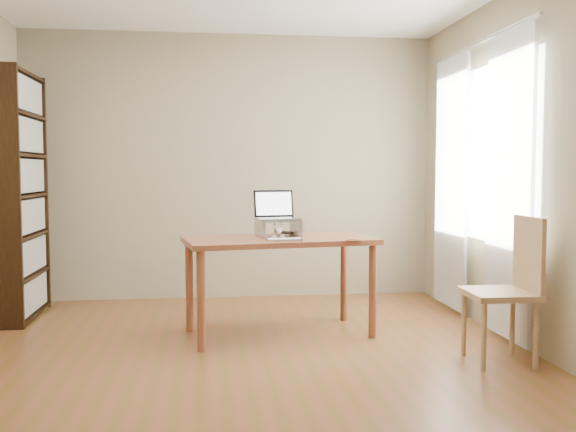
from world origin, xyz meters
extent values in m
cube|color=brown|center=(0.00, 0.00, -0.01)|extent=(4.00, 4.50, 0.02)
cube|color=gray|center=(0.00, 2.26, 1.30)|extent=(4.00, 0.02, 2.60)
cube|color=gray|center=(0.00, -2.26, 1.30)|extent=(4.00, 0.02, 2.60)
cube|color=gray|center=(2.01, 0.00, 1.30)|extent=(0.02, 4.50, 2.60)
cube|color=white|center=(1.98, 0.80, 1.40)|extent=(0.01, 1.80, 1.40)
cube|color=black|center=(-1.84, 1.12, 1.05)|extent=(0.30, 0.04, 2.10)
cube|color=black|center=(-1.84, 1.98, 1.05)|extent=(0.30, 0.04, 2.10)
cube|color=black|center=(-1.98, 1.55, 1.05)|extent=(0.02, 0.90, 2.10)
cube|color=black|center=(-1.84, 1.55, 0.03)|extent=(0.30, 0.84, 0.02)
cube|color=black|center=(-1.81, 1.55, 0.20)|extent=(0.20, 0.78, 0.28)
cube|color=black|center=(-1.84, 1.55, 0.37)|extent=(0.30, 0.84, 0.03)
cube|color=black|center=(-1.81, 1.55, 0.54)|extent=(0.20, 0.78, 0.28)
cube|color=black|center=(-1.84, 1.55, 0.71)|extent=(0.30, 0.84, 0.02)
cube|color=black|center=(-1.81, 1.55, 0.88)|extent=(0.20, 0.78, 0.28)
cube|color=black|center=(-1.84, 1.55, 1.05)|extent=(0.30, 0.84, 0.02)
cube|color=black|center=(-1.81, 1.55, 1.22)|extent=(0.20, 0.78, 0.28)
cube|color=black|center=(-1.84, 1.55, 1.39)|extent=(0.30, 0.84, 0.02)
cube|color=black|center=(-1.81, 1.55, 1.56)|extent=(0.20, 0.78, 0.28)
cube|color=black|center=(-1.84, 1.55, 1.73)|extent=(0.30, 0.84, 0.02)
cube|color=black|center=(-1.81, 1.55, 1.90)|extent=(0.20, 0.78, 0.28)
cube|color=black|center=(-1.84, 1.55, 2.07)|extent=(0.30, 0.84, 0.03)
cube|color=silver|center=(1.92, 0.25, 1.15)|extent=(0.03, 0.70, 2.20)
cube|color=silver|center=(1.92, 1.35, 1.15)|extent=(0.03, 0.70, 2.20)
cylinder|color=silver|center=(1.92, 0.80, 2.28)|extent=(0.03, 1.90, 0.03)
cube|color=brown|center=(0.31, 0.71, 0.73)|extent=(1.51, 0.93, 0.04)
cylinder|color=brown|center=(-0.34, 1.00, 0.35)|extent=(0.06, 0.06, 0.71)
cylinder|color=brown|center=(0.96, 1.00, 0.35)|extent=(0.06, 0.06, 0.71)
cylinder|color=brown|center=(-0.34, 0.42, 0.35)|extent=(0.06, 0.06, 0.71)
cylinder|color=brown|center=(0.96, 0.42, 0.35)|extent=(0.06, 0.06, 0.71)
cube|color=silver|center=(0.16, 0.79, 0.81)|extent=(0.03, 0.25, 0.12)
cube|color=silver|center=(0.45, 0.79, 0.81)|extent=(0.03, 0.25, 0.12)
cube|color=silver|center=(0.31, 0.79, 0.88)|extent=(0.32, 0.25, 0.01)
cube|color=silver|center=(0.31, 0.79, 0.89)|extent=(0.35, 0.27, 0.02)
cube|color=black|center=(0.31, 0.92, 1.00)|extent=(0.32, 0.10, 0.21)
cube|color=white|center=(0.31, 0.91, 1.00)|extent=(0.29, 0.08, 0.18)
cube|color=silver|center=(0.32, 0.49, 0.76)|extent=(0.27, 0.13, 0.02)
cube|color=white|center=(0.32, 0.49, 0.77)|extent=(0.24, 0.11, 0.00)
cylinder|color=#4E291A|center=(0.82, 0.43, 0.75)|extent=(0.11, 0.11, 0.01)
ellipsoid|color=#413C33|center=(0.29, 0.82, 0.81)|extent=(0.16, 0.35, 0.12)
ellipsoid|color=#413C33|center=(0.29, 0.93, 0.81)|extent=(0.14, 0.15, 0.11)
ellipsoid|color=#413C33|center=(0.29, 0.63, 0.83)|extent=(0.09, 0.09, 0.09)
ellipsoid|color=silver|center=(0.29, 0.67, 0.80)|extent=(0.08, 0.08, 0.07)
sphere|color=silver|center=(0.29, 0.59, 0.82)|extent=(0.04, 0.04, 0.04)
cone|color=#413C33|center=(0.26, 0.63, 0.87)|extent=(0.03, 0.04, 0.04)
cone|color=#413C33|center=(0.32, 0.63, 0.87)|extent=(0.03, 0.04, 0.04)
cylinder|color=silver|center=(0.26, 0.62, 0.76)|extent=(0.03, 0.08, 0.03)
cylinder|color=silver|center=(0.32, 0.62, 0.76)|extent=(0.03, 0.08, 0.03)
cylinder|color=#413C33|center=(0.38, 0.95, 0.77)|extent=(0.13, 0.19, 0.03)
cube|color=tan|center=(1.66, -0.19, 0.46)|extent=(0.44, 0.44, 0.04)
cylinder|color=tan|center=(1.49, -0.36, 0.23)|extent=(0.04, 0.04, 0.46)
cylinder|color=tan|center=(1.83, -0.36, 0.23)|extent=(0.04, 0.04, 0.46)
cylinder|color=tan|center=(1.49, -0.01, 0.23)|extent=(0.04, 0.04, 0.46)
cylinder|color=tan|center=(1.83, -0.01, 0.23)|extent=(0.04, 0.04, 0.46)
cube|color=tan|center=(1.85, -0.19, 0.71)|extent=(0.04, 0.41, 0.51)
camera|label=1|loc=(-0.23, -4.13, 1.26)|focal=40.00mm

